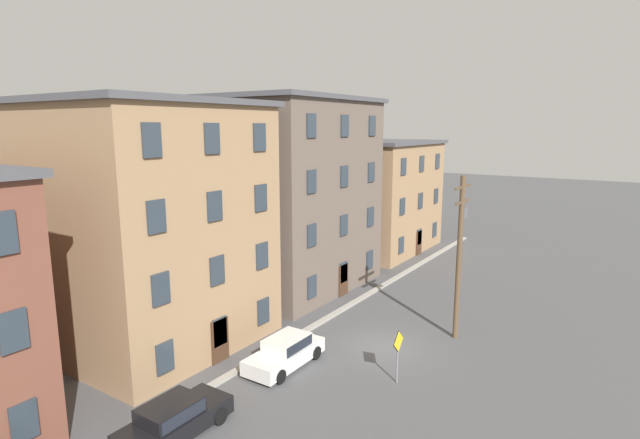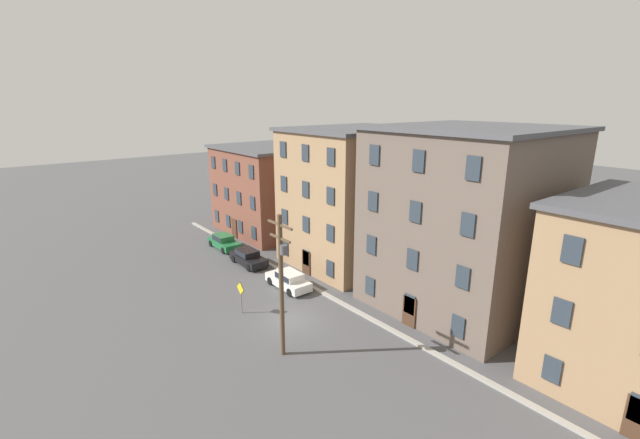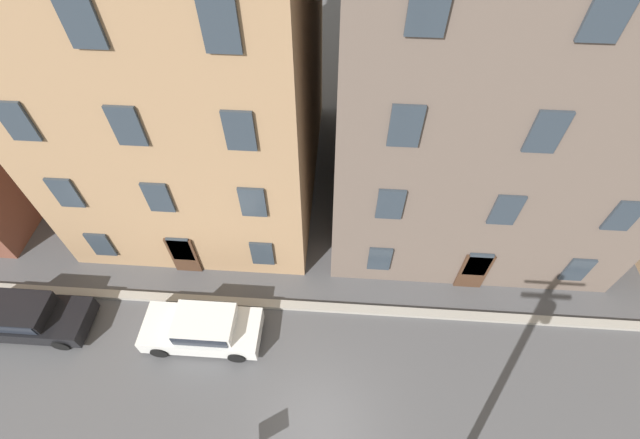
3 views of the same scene
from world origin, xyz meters
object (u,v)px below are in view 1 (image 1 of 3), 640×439
caution_sign (398,348)px  utility_pole (460,249)px  car_black (174,418)px  car_white (285,351)px

caution_sign → utility_pole: 7.18m
car_black → caution_sign: 9.86m
car_black → caution_sign: (8.29, -5.26, 0.93)m
car_black → caution_sign: caution_sign is taller
car_white → caution_sign: caution_sign is taller
caution_sign → utility_pole: size_ratio=0.28×
caution_sign → car_black: bearing=147.6°
car_white → utility_pole: (7.80, -5.80, 4.28)m
car_black → car_white: bearing=-0.2°
utility_pole → car_white: bearing=143.4°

